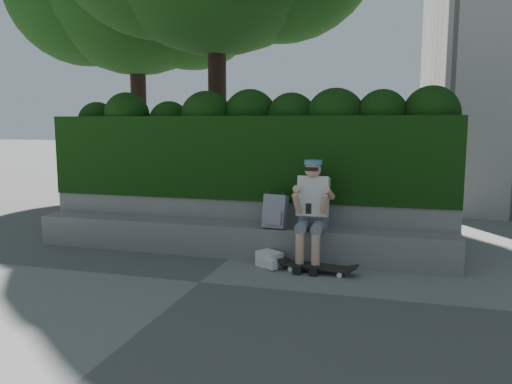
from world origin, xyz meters
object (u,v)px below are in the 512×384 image
(skateboard, at_px, (317,266))
(person, at_px, (312,209))
(backpack_plaid, at_px, (275,211))
(backpack_ground, at_px, (269,259))

(skateboard, bearing_deg, person, 118.08)
(skateboard, xyz_separation_m, backpack_plaid, (-0.63, 0.40, 0.60))
(person, xyz_separation_m, backpack_ground, (-0.52, -0.22, -0.65))
(person, xyz_separation_m, backpack_plaid, (-0.51, 0.08, -0.08))
(skateboard, xyz_separation_m, backpack_ground, (-0.64, 0.09, 0.02))
(backpack_plaid, height_order, backpack_ground, backpack_plaid)
(person, relative_size, backpack_ground, 4.49)
(person, relative_size, skateboard, 1.51)
(person, distance_m, backpack_ground, 0.86)
(person, relative_size, backpack_plaid, 3.07)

